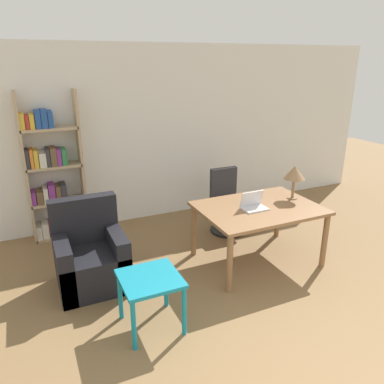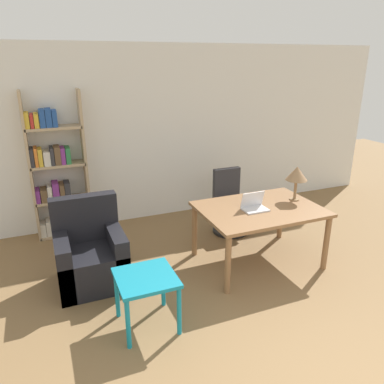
% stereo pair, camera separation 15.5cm
% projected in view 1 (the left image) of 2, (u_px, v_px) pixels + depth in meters
% --- Properties ---
extents(wall_back, '(8.00, 0.06, 2.70)m').
position_uv_depth(wall_back, '(160.00, 134.00, 5.90)').
color(wall_back, white).
rests_on(wall_back, ground_plane).
extents(desk, '(1.47, 1.06, 0.74)m').
position_uv_depth(desk, '(259.00, 213.00, 4.65)').
color(desk, olive).
rests_on(desk, ground_plane).
extents(laptop, '(0.30, 0.21, 0.21)m').
position_uv_depth(laptop, '(254.00, 205.00, 4.55)').
color(laptop, silver).
rests_on(laptop, desk).
extents(table_lamp, '(0.28, 0.28, 0.45)m').
position_uv_depth(table_lamp, '(295.00, 173.00, 4.78)').
color(table_lamp, olive).
rests_on(table_lamp, desk).
extents(office_chair, '(0.54, 0.54, 0.95)m').
position_uv_depth(office_chair, '(227.00, 205.00, 5.61)').
color(office_chair, black).
rests_on(office_chair, ground_plane).
extents(side_table_blue, '(0.55, 0.55, 0.55)m').
position_uv_depth(side_table_blue, '(150.00, 285.00, 3.52)').
color(side_table_blue, teal).
rests_on(side_table_blue, ground_plane).
extents(armchair, '(0.76, 0.73, 0.99)m').
position_uv_depth(armchair, '(91.00, 259.00, 4.26)').
color(armchair, black).
rests_on(armchair, ground_plane).
extents(bookshelf, '(0.77, 0.28, 2.09)m').
position_uv_depth(bookshelf, '(51.00, 176.00, 5.22)').
color(bookshelf, tan).
rests_on(bookshelf, ground_plane).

